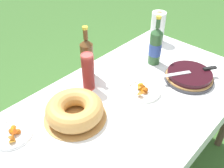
# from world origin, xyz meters

# --- Properties ---
(garden_table) EXTENTS (1.80, 0.91, 0.77)m
(garden_table) POSITION_xyz_m (0.00, 0.00, 0.70)
(garden_table) COLOR brown
(garden_table) RESTS_ON ground_plane
(tablecloth) EXTENTS (1.81, 0.92, 0.10)m
(tablecloth) POSITION_xyz_m (0.00, 0.00, 0.76)
(tablecloth) COLOR white
(tablecloth) RESTS_ON garden_table
(berry_tart) EXTENTS (0.31, 0.31, 0.06)m
(berry_tart) POSITION_xyz_m (0.48, -0.15, 0.80)
(berry_tart) COLOR #38383D
(berry_tart) RESTS_ON tablecloth
(serving_knife) EXTENTS (0.33, 0.22, 0.01)m
(serving_knife) POSITION_xyz_m (0.50, -0.17, 0.83)
(serving_knife) COLOR silver
(serving_knife) RESTS_ON berry_tart
(bundt_cake) EXTENTS (0.34, 0.34, 0.11)m
(bundt_cake) POSITION_xyz_m (-0.24, 0.13, 0.83)
(bundt_cake) COLOR #B78447
(bundt_cake) RESTS_ON tablecloth
(cup_stack) EXTENTS (0.07, 0.07, 0.24)m
(cup_stack) POSITION_xyz_m (-0.02, 0.26, 0.89)
(cup_stack) COLOR #E04C47
(cup_stack) RESTS_ON tablecloth
(cider_bottle_green) EXTENTS (0.09, 0.09, 0.35)m
(cider_bottle_green) POSITION_xyz_m (0.49, 0.13, 0.90)
(cider_bottle_green) COLOR #2D562D
(cider_bottle_green) RESTS_ON tablecloth
(cider_bottle_amber) EXTENTS (0.08, 0.08, 0.35)m
(cider_bottle_amber) POSITION_xyz_m (0.07, 0.36, 0.91)
(cider_bottle_amber) COLOR brown
(cider_bottle_amber) RESTS_ON tablecloth
(snack_plate_near) EXTENTS (0.21, 0.21, 0.06)m
(snack_plate_near) POSITION_xyz_m (0.18, -0.02, 0.78)
(snack_plate_near) COLOR white
(snack_plate_near) RESTS_ON tablecloth
(snack_plate_left) EXTENTS (0.20, 0.20, 0.06)m
(snack_plate_left) POSITION_xyz_m (-0.54, 0.26, 0.78)
(snack_plate_left) COLOR white
(snack_plate_left) RESTS_ON tablecloth
(paper_towel_roll) EXTENTS (0.11, 0.11, 0.25)m
(paper_towel_roll) POSITION_xyz_m (0.77, 0.31, 0.89)
(paper_towel_roll) COLOR white
(paper_towel_roll) RESTS_ON tablecloth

